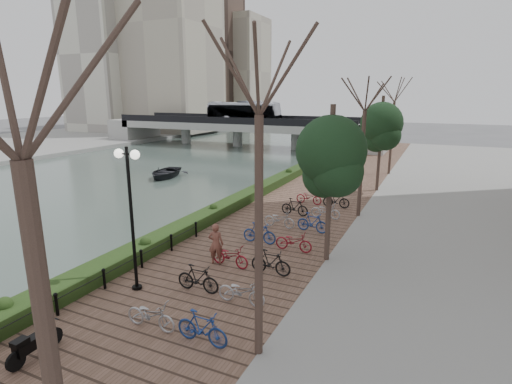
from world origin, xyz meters
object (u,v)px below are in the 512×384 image
Objects in this scene: lamppost at (130,190)px; motorcycle at (35,343)px; boat at (165,172)px; pedestrian at (216,244)px.

lamppost is 3.68× the size of motorcycle.
lamppost is 22.98m from boat.
motorcycle is 7.46m from pedestrian.
lamppost is at bearing 49.50° from pedestrian.
lamppost is 2.96× the size of pedestrian.
lamppost is 1.14× the size of boat.
pedestrian is at bearing -59.87° from boat.
motorcycle reaches higher than boat.
pedestrian is (1.26, 7.34, 0.43)m from motorcycle.
pedestrian is at bearing 64.65° from lamppost.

